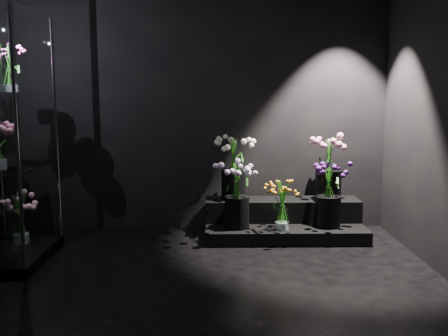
{
  "coord_description": "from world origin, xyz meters",
  "views": [
    {
      "loc": [
        0.14,
        -3.47,
        1.49
      ],
      "look_at": [
        0.21,
        1.2,
        0.79
      ],
      "focal_mm": 40.0,
      "sensor_mm": 36.0,
      "label": 1
    }
  ],
  "objects": [
    {
      "name": "display_case",
      "position": [
        -1.68,
        0.88,
        1.1
      ],
      "size": [
        0.6,
        1.0,
        2.19
      ],
      "color": "black",
      "rests_on": "floor"
    },
    {
      "name": "bouquet_orange_bells",
      "position": [
        0.8,
        1.38,
        0.4
      ],
      "size": [
        0.36,
        0.36,
        0.5
      ],
      "rotation": [
        0.0,
        0.0,
        0.38
      ],
      "color": "white",
      "rests_on": "display_riser"
    },
    {
      "name": "wall_front",
      "position": [
        0.0,
        -2.0,
        1.4
      ],
      "size": [
        4.0,
        0.0,
        4.0
      ],
      "primitive_type": "plane",
      "rotation": [
        -1.57,
        0.0,
        0.0
      ],
      "color": "black",
      "rests_on": "floor"
    },
    {
      "name": "bouquet_purple",
      "position": [
        1.29,
        1.49,
        0.5
      ],
      "size": [
        0.37,
        0.37,
        0.66
      ],
      "rotation": [
        0.0,
        0.0,
        0.16
      ],
      "color": "black",
      "rests_on": "display_riser"
    },
    {
      "name": "bouquet_lilac",
      "position": [
        0.35,
        1.46,
        0.52
      ],
      "size": [
        0.4,
        0.4,
        0.67
      ],
      "rotation": [
        0.0,
        0.0,
        -0.1
      ],
      "color": "black",
      "rests_on": "display_riser"
    },
    {
      "name": "bouquet_case_magenta",
      "position": [
        -1.67,
        1.01,
        1.71
      ],
      "size": [
        0.25,
        0.25,
        0.4
      ],
      "rotation": [
        0.0,
        0.0,
        0.09
      ],
      "color": "white",
      "rests_on": "display_case"
    },
    {
      "name": "wall_back",
      "position": [
        0.0,
        2.0,
        1.4
      ],
      "size": [
        4.0,
        0.0,
        4.0
      ],
      "primitive_type": "plane",
      "rotation": [
        1.57,
        0.0,
        0.0
      ],
      "color": "black",
      "rests_on": "floor"
    },
    {
      "name": "bouquet_cream_roses",
      "position": [
        0.32,
        1.79,
        0.75
      ],
      "size": [
        0.37,
        0.37,
        0.68
      ],
      "rotation": [
        0.0,
        0.0,
        -0.03
      ],
      "color": "black",
      "rests_on": "display_riser"
    },
    {
      "name": "floor",
      "position": [
        0.0,
        0.0,
        0.0
      ],
      "size": [
        4.0,
        4.0,
        0.0
      ],
      "primitive_type": "plane",
      "color": "black",
      "rests_on": "ground"
    },
    {
      "name": "display_riser",
      "position": [
        0.85,
        1.67,
        0.15
      ],
      "size": [
        1.64,
        0.73,
        0.37
      ],
      "color": "black",
      "rests_on": "floor"
    },
    {
      "name": "bouquet_pink_roses",
      "position": [
        1.34,
        1.75,
        0.75
      ],
      "size": [
        0.46,
        0.46,
        0.7
      ],
      "rotation": [
        0.0,
        0.0,
        -0.34
      ],
      "color": "black",
      "rests_on": "display_riser"
    },
    {
      "name": "bouquet_case_base_pink",
      "position": [
        -1.69,
        1.08,
        0.35
      ],
      "size": [
        0.31,
        0.31,
        0.48
      ],
      "rotation": [
        0.0,
        0.0,
        -0.1
      ],
      "color": "white",
      "rests_on": "display_case"
    }
  ]
}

